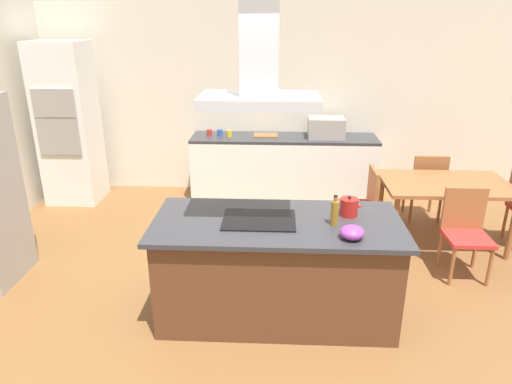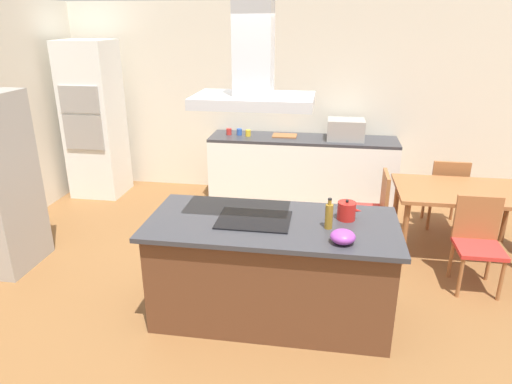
{
  "view_description": "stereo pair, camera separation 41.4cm",
  "coord_description": "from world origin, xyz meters",
  "px_view_note": "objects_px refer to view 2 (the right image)",
  "views": [
    {
      "loc": [
        -0.01,
        -3.47,
        2.47
      ],
      "look_at": [
        -0.2,
        0.4,
        1.0
      ],
      "focal_mm": 32.23,
      "sensor_mm": 36.0,
      "label": 1
    },
    {
      "loc": [
        0.4,
        -3.43,
        2.47
      ],
      "look_at": [
        -0.2,
        0.4,
        1.0
      ],
      "focal_mm": 32.23,
      "sensor_mm": 36.0,
      "label": 2
    }
  ],
  "objects_px": {
    "olive_oil_bottle": "(329,216)",
    "coffee_mug_yellow": "(248,133)",
    "cutting_board": "(285,136)",
    "wall_oven_stack": "(94,120)",
    "chair_facing_island": "(478,237)",
    "tea_kettle": "(347,211)",
    "countertop_microwave": "(346,129)",
    "mixing_bowl": "(343,237)",
    "dining_table": "(462,197)",
    "range_hood": "(254,71)",
    "chair_facing_back_wall": "(446,189)",
    "coffee_mug_red": "(229,132)",
    "coffee_mug_blue": "(239,132)",
    "cooktop": "(254,220)",
    "chair_at_left_end": "(374,205)"
  },
  "relations": [
    {
      "from": "olive_oil_bottle",
      "to": "coffee_mug_yellow",
      "type": "xyz_separation_m",
      "value": [
        -1.15,
        2.91,
        -0.06
      ]
    },
    {
      "from": "cutting_board",
      "to": "wall_oven_stack",
      "type": "distance_m",
      "value": 2.74
    },
    {
      "from": "cutting_board",
      "to": "chair_facing_island",
      "type": "distance_m",
      "value": 2.99
    },
    {
      "from": "tea_kettle",
      "to": "countertop_microwave",
      "type": "xyz_separation_m",
      "value": [
        0.06,
        2.73,
        0.06
      ]
    },
    {
      "from": "olive_oil_bottle",
      "to": "countertop_microwave",
      "type": "bearing_deg",
      "value": 86.06
    },
    {
      "from": "mixing_bowl",
      "to": "dining_table",
      "type": "relative_size",
      "value": 0.13
    },
    {
      "from": "cutting_board",
      "to": "chair_facing_island",
      "type": "bearing_deg",
      "value": -45.73
    },
    {
      "from": "mixing_bowl",
      "to": "range_hood",
      "type": "relative_size",
      "value": 0.21
    },
    {
      "from": "mixing_bowl",
      "to": "chair_facing_island",
      "type": "xyz_separation_m",
      "value": [
        1.32,
        1.11,
        -0.44
      ]
    },
    {
      "from": "tea_kettle",
      "to": "chair_facing_back_wall",
      "type": "relative_size",
      "value": 0.23
    },
    {
      "from": "tea_kettle",
      "to": "coffee_mug_red",
      "type": "relative_size",
      "value": 2.26
    },
    {
      "from": "tea_kettle",
      "to": "coffee_mug_blue",
      "type": "height_order",
      "value": "tea_kettle"
    },
    {
      "from": "mixing_bowl",
      "to": "dining_table",
      "type": "xyz_separation_m",
      "value": [
        1.32,
        1.77,
        -0.29
      ]
    },
    {
      "from": "tea_kettle",
      "to": "chair_facing_back_wall",
      "type": "distance_m",
      "value": 2.41
    },
    {
      "from": "dining_table",
      "to": "chair_facing_back_wall",
      "type": "distance_m",
      "value": 0.68
    },
    {
      "from": "olive_oil_bottle",
      "to": "coffee_mug_blue",
      "type": "relative_size",
      "value": 2.84
    },
    {
      "from": "tea_kettle",
      "to": "wall_oven_stack",
      "type": "xyz_separation_m",
      "value": [
        -3.5,
        2.5,
        0.12
      ]
    },
    {
      "from": "cooktop",
      "to": "chair_facing_island",
      "type": "xyz_separation_m",
      "value": [
        2.04,
        0.81,
        -0.4
      ]
    },
    {
      "from": "coffee_mug_blue",
      "to": "range_hood",
      "type": "distance_m",
      "value": 3.21
    },
    {
      "from": "chair_facing_island",
      "to": "countertop_microwave",
      "type": "bearing_deg",
      "value": 120.63
    },
    {
      "from": "olive_oil_bottle",
      "to": "coffee_mug_yellow",
      "type": "bearing_deg",
      "value": 111.64
    },
    {
      "from": "chair_facing_island",
      "to": "coffee_mug_red",
      "type": "bearing_deg",
      "value": 143.83
    },
    {
      "from": "wall_oven_stack",
      "to": "cutting_board",
      "type": "bearing_deg",
      "value": 5.96
    },
    {
      "from": "olive_oil_bottle",
      "to": "cutting_board",
      "type": "bearing_deg",
      "value": 102.12
    },
    {
      "from": "countertop_microwave",
      "to": "wall_oven_stack",
      "type": "bearing_deg",
      "value": -176.24
    },
    {
      "from": "olive_oil_bottle",
      "to": "countertop_microwave",
      "type": "relative_size",
      "value": 0.51
    },
    {
      "from": "coffee_mug_blue",
      "to": "coffee_mug_yellow",
      "type": "xyz_separation_m",
      "value": [
        0.14,
        -0.06,
        0.0
      ]
    },
    {
      "from": "cutting_board",
      "to": "chair_facing_back_wall",
      "type": "bearing_deg",
      "value": -20.98
    },
    {
      "from": "dining_table",
      "to": "countertop_microwave",
      "type": "bearing_deg",
      "value": 131.07
    },
    {
      "from": "countertop_microwave",
      "to": "chair_facing_back_wall",
      "type": "relative_size",
      "value": 0.56
    },
    {
      "from": "cooktop",
      "to": "chair_at_left_end",
      "type": "height_order",
      "value": "cooktop"
    },
    {
      "from": "cooktop",
      "to": "coffee_mug_yellow",
      "type": "relative_size",
      "value": 6.67
    },
    {
      "from": "chair_at_left_end",
      "to": "range_hood",
      "type": "xyz_separation_m",
      "value": [
        -1.12,
        -1.47,
        1.59
      ]
    },
    {
      "from": "range_hood",
      "to": "coffee_mug_red",
      "type": "bearing_deg",
      "value": 106.0
    },
    {
      "from": "cooktop",
      "to": "cutting_board",
      "type": "bearing_deg",
      "value": 90.61
    },
    {
      "from": "mixing_bowl",
      "to": "cooktop",
      "type": "bearing_deg",
      "value": 157.31
    },
    {
      "from": "countertop_microwave",
      "to": "coffee_mug_yellow",
      "type": "height_order",
      "value": "countertop_microwave"
    },
    {
      "from": "wall_oven_stack",
      "to": "chair_at_left_end",
      "type": "height_order",
      "value": "wall_oven_stack"
    },
    {
      "from": "olive_oil_bottle",
      "to": "range_hood",
      "type": "distance_m",
      "value": 1.25
    },
    {
      "from": "mixing_bowl",
      "to": "chair_at_left_end",
      "type": "distance_m",
      "value": 1.87
    },
    {
      "from": "cooktop",
      "to": "coffee_mug_blue",
      "type": "distance_m",
      "value": 2.99
    },
    {
      "from": "chair_facing_back_wall",
      "to": "chair_facing_island",
      "type": "relative_size",
      "value": 1.0
    },
    {
      "from": "olive_oil_bottle",
      "to": "dining_table",
      "type": "distance_m",
      "value": 2.12
    },
    {
      "from": "tea_kettle",
      "to": "olive_oil_bottle",
      "type": "distance_m",
      "value": 0.25
    },
    {
      "from": "dining_table",
      "to": "chair_at_left_end",
      "type": "relative_size",
      "value": 1.57
    },
    {
      "from": "chair_facing_island",
      "to": "coffee_mug_yellow",
      "type": "bearing_deg",
      "value": 141.57
    },
    {
      "from": "coffee_mug_blue",
      "to": "coffee_mug_yellow",
      "type": "height_order",
      "value": "same"
    },
    {
      "from": "coffee_mug_red",
      "to": "range_hood",
      "type": "xyz_separation_m",
      "value": [
        0.83,
        -2.91,
        1.16
      ]
    },
    {
      "from": "coffee_mug_yellow",
      "to": "chair_facing_island",
      "type": "relative_size",
      "value": 0.1
    },
    {
      "from": "mixing_bowl",
      "to": "tea_kettle",
      "type": "bearing_deg",
      "value": 85.08
    }
  ]
}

